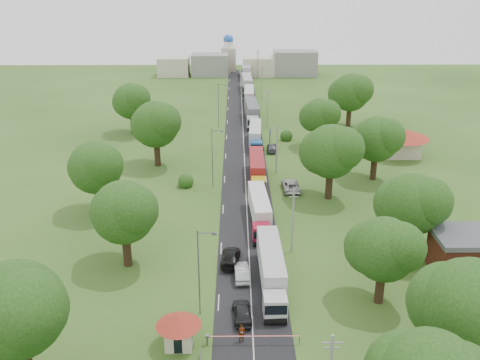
{
  "coord_description": "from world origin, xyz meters",
  "views": [
    {
      "loc": [
        -1.66,
        -67.3,
        34.61
      ],
      "look_at": [
        -0.99,
        10.39,
        3.0
      ],
      "focal_mm": 40.0,
      "sensor_mm": 36.0,
      "label": 1
    }
  ],
  "objects_px": {
    "guard_booth": "(179,327)",
    "pedestrian_near": "(242,333)",
    "info_sign": "(270,134)",
    "car_lane_front": "(242,312)",
    "truck_0": "(271,269)",
    "car_lane_mid": "(242,272)",
    "boom_barrier": "(239,337)"
  },
  "relations": [
    {
      "from": "car_lane_front",
      "to": "car_lane_mid",
      "type": "xyz_separation_m",
      "value": [
        0.03,
        7.87,
        -0.03
      ]
    },
    {
      "from": "info_sign",
      "to": "car_lane_front",
      "type": "bearing_deg",
      "value": -96.37
    },
    {
      "from": "info_sign",
      "to": "pedestrian_near",
      "type": "xyz_separation_m",
      "value": [
        -6.33,
        -59.54,
        -2.03
      ]
    },
    {
      "from": "boom_barrier",
      "to": "car_lane_mid",
      "type": "distance_m",
      "value": 12.01
    },
    {
      "from": "guard_booth",
      "to": "pedestrian_near",
      "type": "distance_m",
      "value": 6.2
    },
    {
      "from": "guard_booth",
      "to": "pedestrian_near",
      "type": "relative_size",
      "value": 2.26
    },
    {
      "from": "truck_0",
      "to": "car_lane_front",
      "type": "distance_m",
      "value": 7.3
    },
    {
      "from": "car_lane_mid",
      "to": "info_sign",
      "type": "bearing_deg",
      "value": -100.36
    },
    {
      "from": "car_lane_front",
      "to": "pedestrian_near",
      "type": "bearing_deg",
      "value": 84.37
    },
    {
      "from": "guard_booth",
      "to": "car_lane_front",
      "type": "bearing_deg",
      "value": 33.83
    },
    {
      "from": "boom_barrier",
      "to": "guard_booth",
      "type": "distance_m",
      "value": 5.98
    },
    {
      "from": "guard_booth",
      "to": "info_sign",
      "type": "bearing_deg",
      "value": 78.32
    },
    {
      "from": "info_sign",
      "to": "car_lane_front",
      "type": "distance_m",
      "value": 56.26
    },
    {
      "from": "car_lane_mid",
      "to": "truck_0",
      "type": "bearing_deg",
      "value": 152.11
    },
    {
      "from": "boom_barrier",
      "to": "truck_0",
      "type": "relative_size",
      "value": 0.62
    },
    {
      "from": "guard_booth",
      "to": "pedestrian_near",
      "type": "bearing_deg",
      "value": 4.33
    },
    {
      "from": "guard_booth",
      "to": "car_lane_front",
      "type": "distance_m",
      "value": 7.55
    },
    {
      "from": "info_sign",
      "to": "car_lane_mid",
      "type": "distance_m",
      "value": 48.45
    },
    {
      "from": "car_lane_front",
      "to": "truck_0",
      "type": "bearing_deg",
      "value": -122.49
    },
    {
      "from": "car_lane_front",
      "to": "pedestrian_near",
      "type": "xyz_separation_m",
      "value": [
        -0.1,
        -3.67,
        0.17
      ]
    },
    {
      "from": "info_sign",
      "to": "truck_0",
      "type": "bearing_deg",
      "value": -93.26
    },
    {
      "from": "guard_booth",
      "to": "pedestrian_near",
      "type": "xyz_separation_m",
      "value": [
        6.07,
        0.46,
        -1.19
      ]
    },
    {
      "from": "truck_0",
      "to": "car_lane_mid",
      "type": "distance_m",
      "value": 3.98
    },
    {
      "from": "info_sign",
      "to": "truck_0",
      "type": "xyz_separation_m",
      "value": [
        -2.82,
        -49.57,
        -0.83
      ]
    },
    {
      "from": "guard_booth",
      "to": "car_lane_mid",
      "type": "relative_size",
      "value": 0.94
    },
    {
      "from": "guard_booth",
      "to": "info_sign",
      "type": "relative_size",
      "value": 1.07
    },
    {
      "from": "guard_booth",
      "to": "car_lane_mid",
      "type": "bearing_deg",
      "value": 62.68
    },
    {
      "from": "info_sign",
      "to": "pedestrian_near",
      "type": "relative_size",
      "value": 2.11
    },
    {
      "from": "guard_booth",
      "to": "info_sign",
      "type": "height_order",
      "value": "info_sign"
    },
    {
      "from": "boom_barrier",
      "to": "car_lane_front",
      "type": "xyz_separation_m",
      "value": [
        0.32,
        4.13,
        -0.09
      ]
    },
    {
      "from": "guard_booth",
      "to": "pedestrian_near",
      "type": "height_order",
      "value": "guard_booth"
    },
    {
      "from": "guard_booth",
      "to": "info_sign",
      "type": "distance_m",
      "value": 61.27
    }
  ]
}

